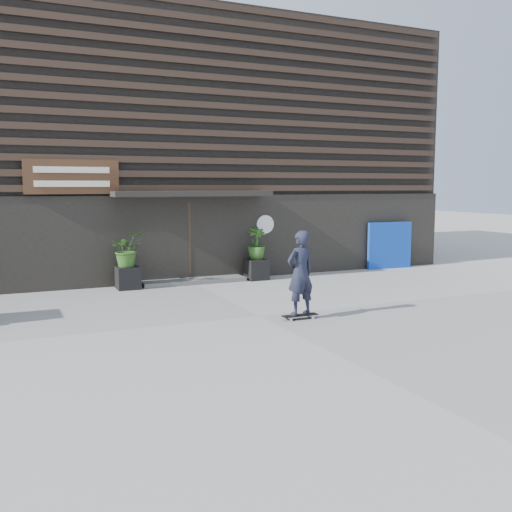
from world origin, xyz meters
name	(u,v)px	position (x,y,z in m)	size (l,w,h in m)	color
ground	(259,316)	(0.00, 0.00, 0.00)	(80.00, 80.00, 0.00)	#999691
entrance_step	(193,281)	(0.00, 4.60, 0.06)	(3.00, 0.80, 0.12)	#52524F
planter_pot_left	(128,278)	(-1.90, 4.40, 0.30)	(0.60, 0.60, 0.60)	black
bamboo_left	(127,249)	(-1.90, 4.40, 1.08)	(0.86, 0.75, 0.96)	#2D591E
planter_pot_right	(256,269)	(1.90, 4.40, 0.30)	(0.60, 0.60, 0.60)	black
bamboo_right	(256,243)	(1.90, 4.40, 1.08)	(0.54, 0.54, 0.96)	#2D591E
blue_tarp	(390,245)	(6.94, 4.70, 0.78)	(1.66, 0.12, 1.56)	#0C36A5
building	(146,152)	(0.00, 9.96, 3.99)	(18.00, 11.00, 8.00)	black
skateboarder	(300,273)	(0.65, -0.62, 0.97)	(0.78, 0.53, 1.86)	black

